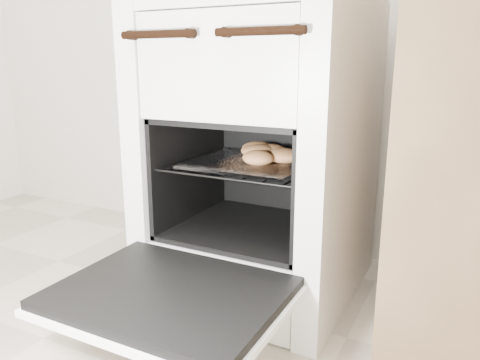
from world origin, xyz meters
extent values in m
cube|color=white|center=(0.02, 1.21, 0.42)|extent=(0.54, 0.58, 0.83)
cylinder|color=black|center=(-0.10, 0.90, 0.73)|extent=(0.20, 0.02, 0.02)
cylinder|color=black|center=(0.15, 0.90, 0.73)|extent=(0.20, 0.02, 0.02)
cube|color=black|center=(0.02, 0.74, 0.19)|extent=(0.47, 0.36, 0.02)
cube|color=white|center=(0.02, 0.74, 0.17)|extent=(0.49, 0.38, 0.01)
cylinder|color=black|center=(-0.17, 1.14, 0.39)|extent=(0.01, 0.38, 0.01)
cylinder|color=black|center=(0.22, 1.14, 0.39)|extent=(0.01, 0.38, 0.01)
cylinder|color=black|center=(0.02, 0.96, 0.39)|extent=(0.39, 0.01, 0.01)
cylinder|color=black|center=(0.02, 1.32, 0.39)|extent=(0.39, 0.01, 0.01)
cylinder|color=black|center=(-0.14, 1.14, 0.39)|extent=(0.01, 0.36, 0.01)
cylinder|color=black|center=(-0.09, 1.14, 0.39)|extent=(0.01, 0.36, 0.01)
cylinder|color=black|center=(-0.03, 1.14, 0.39)|extent=(0.01, 0.36, 0.01)
cylinder|color=black|center=(0.02, 1.14, 0.39)|extent=(0.01, 0.36, 0.01)
cylinder|color=black|center=(0.08, 1.14, 0.39)|extent=(0.01, 0.36, 0.01)
cylinder|color=black|center=(0.13, 1.14, 0.39)|extent=(0.01, 0.36, 0.01)
cylinder|color=black|center=(0.19, 1.14, 0.39)|extent=(0.01, 0.36, 0.01)
cube|color=silver|center=(0.02, 1.12, 0.40)|extent=(0.31, 0.27, 0.01)
ellipsoid|color=tan|center=(0.03, 1.17, 0.42)|extent=(0.11, 0.11, 0.04)
ellipsoid|color=tan|center=(0.01, 1.19, 0.42)|extent=(0.11, 0.11, 0.04)
ellipsoid|color=tan|center=(0.00, 1.21, 0.42)|extent=(0.09, 0.09, 0.04)
ellipsoid|color=tan|center=(0.05, 1.20, 0.42)|extent=(0.12, 0.12, 0.04)
ellipsoid|color=tan|center=(0.06, 1.10, 0.42)|extent=(0.11, 0.11, 0.04)
ellipsoid|color=tan|center=(0.11, 1.16, 0.42)|extent=(0.11, 0.11, 0.04)
camera|label=1|loc=(0.57, 0.01, 0.67)|focal=35.00mm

